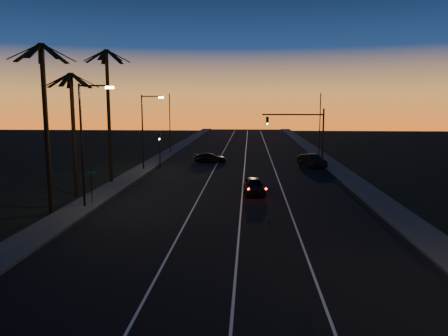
# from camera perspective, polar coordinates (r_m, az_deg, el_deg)

# --- Properties ---
(road) EXTENTS (20.00, 170.00, 0.01)m
(road) POSITION_cam_1_polar(r_m,az_deg,el_deg) (41.39, 1.82, -2.12)
(road) COLOR black
(road) RESTS_ON ground
(sidewalk_left) EXTENTS (2.40, 170.00, 0.16)m
(sidewalk_left) POSITION_cam_1_polar(r_m,az_deg,el_deg) (43.15, -13.23, -1.81)
(sidewalk_left) COLOR #383836
(sidewalk_left) RESTS_ON ground
(sidewalk_right) EXTENTS (2.40, 170.00, 0.16)m
(sidewalk_right) POSITION_cam_1_polar(r_m,az_deg,el_deg) (42.59, 17.07, -2.10)
(sidewalk_right) COLOR #383836
(sidewalk_right) RESTS_ON ground
(lane_stripe_left) EXTENTS (0.12, 160.00, 0.01)m
(lane_stripe_left) POSITION_cam_1_polar(r_m,az_deg,el_deg) (41.58, -2.32, -2.06)
(lane_stripe_left) COLOR silver
(lane_stripe_left) RESTS_ON road
(lane_stripe_mid) EXTENTS (0.12, 160.00, 0.01)m
(lane_stripe_mid) POSITION_cam_1_polar(r_m,az_deg,el_deg) (41.38, 2.51, -2.11)
(lane_stripe_mid) COLOR silver
(lane_stripe_mid) RESTS_ON road
(lane_stripe_right) EXTENTS (0.12, 160.00, 0.01)m
(lane_stripe_right) POSITION_cam_1_polar(r_m,az_deg,el_deg) (41.48, 7.35, -2.15)
(lane_stripe_right) COLOR silver
(lane_stripe_right) RESTS_ON road
(palm_near) EXTENTS (4.25, 4.16, 11.53)m
(palm_near) POSITION_cam_1_polar(r_m,az_deg,el_deg) (31.76, -22.31, 6.83)
(palm_near) COLOR black
(palm_near) RESTS_ON ground
(palm_mid) EXTENTS (4.25, 4.16, 10.03)m
(palm_mid) POSITION_cam_1_polar(r_m,az_deg,el_deg) (37.52, -19.11, 5.92)
(palm_mid) COLOR black
(palm_mid) RESTS_ON ground
(palm_far) EXTENTS (4.25, 4.16, 12.53)m
(palm_far) POSITION_cam_1_polar(r_m,az_deg,el_deg) (42.78, -14.87, 8.19)
(palm_far) COLOR black
(palm_far) RESTS_ON ground
(streetlight_left_near) EXTENTS (2.55, 0.26, 9.00)m
(streetlight_left_near) POSITION_cam_1_polar(r_m,az_deg,el_deg) (32.93, -17.65, 4.06)
(streetlight_left_near) COLOR black
(streetlight_left_near) RESTS_ON ground
(streetlight_left_far) EXTENTS (2.55, 0.26, 8.50)m
(streetlight_left_far) POSITION_cam_1_polar(r_m,az_deg,el_deg) (50.13, -10.26, 5.44)
(streetlight_left_far) COLOR black
(streetlight_left_far) RESTS_ON ground
(street_sign) EXTENTS (0.70, 0.06, 2.60)m
(street_sign) POSITION_cam_1_polar(r_m,az_deg,el_deg) (34.35, -16.93, -1.91)
(street_sign) COLOR black
(street_sign) RESTS_ON ground
(signal_mast) EXTENTS (7.10, 0.41, 7.00)m
(signal_mast) POSITION_cam_1_polar(r_m,az_deg,el_deg) (51.10, 10.21, 5.18)
(signal_mast) COLOR black
(signal_mast) RESTS_ON ground
(signal_post) EXTENTS (0.28, 0.37, 4.20)m
(signal_post) POSITION_cam_1_polar(r_m,az_deg,el_deg) (51.96, -8.41, 3.19)
(signal_post) COLOR black
(signal_post) RESTS_ON ground
(far_pole_left) EXTENTS (0.14, 0.14, 9.00)m
(far_pole_left) POSITION_cam_1_polar(r_m,az_deg,el_deg) (66.84, -7.08, 5.78)
(far_pole_left) COLOR black
(far_pole_left) RESTS_ON ground
(far_pole_right) EXTENTS (0.14, 0.14, 9.00)m
(far_pole_right) POSITION_cam_1_polar(r_m,az_deg,el_deg) (63.52, 12.41, 5.50)
(far_pole_right) COLOR black
(far_pole_right) RESTS_ON ground
(lead_car) EXTENTS (2.04, 4.66, 1.38)m
(lead_car) POSITION_cam_1_polar(r_m,az_deg,el_deg) (36.96, 3.93, -2.34)
(lead_car) COLOR black
(lead_car) RESTS_ON road
(right_car) EXTENTS (3.29, 4.82, 1.50)m
(right_car) POSITION_cam_1_polar(r_m,az_deg,el_deg) (53.36, 11.40, 0.95)
(right_car) COLOR black
(right_car) RESTS_ON road
(cross_car) EXTENTS (4.41, 2.32, 1.22)m
(cross_car) POSITION_cam_1_polar(r_m,az_deg,el_deg) (56.22, -1.85, 1.35)
(cross_car) COLOR black
(cross_car) RESTS_ON road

